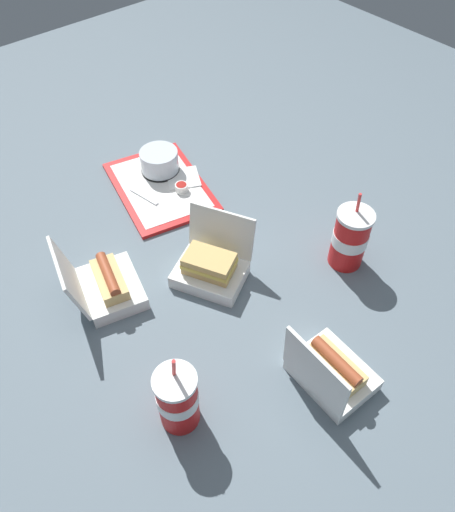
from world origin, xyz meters
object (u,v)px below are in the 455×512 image
(ketchup_cup, at_px, (181,187))
(clamshell_hotdog_right, at_px, (332,371))
(clamshell_hotdog_back, at_px, (106,285))
(plastic_fork, at_px, (144,197))
(soda_cup_right, at_px, (178,399))
(soda_cup_back, at_px, (350,238))
(food_tray, at_px, (160,187))
(clamshell_sandwich_center, at_px, (211,266))
(cake_container, at_px, (159,162))

(ketchup_cup, xyz_separation_m, clamshell_hotdog_right, (-0.72, 0.12, 0.01))
(clamshell_hotdog_back, bearing_deg, plastic_fork, -48.56)
(soda_cup_right, relative_size, soda_cup_back, 0.97)
(clamshell_hotdog_right, bearing_deg, plastic_fork, -1.28)
(food_tray, relative_size, clamshell_hotdog_right, 2.29)
(soda_cup_right, bearing_deg, plastic_fork, -27.70)
(food_tray, bearing_deg, ketchup_cup, -150.79)
(ketchup_cup, bearing_deg, soda_cup_right, 142.96)
(plastic_fork, height_order, soda_cup_back, soda_cup_back)
(food_tray, bearing_deg, plastic_fork, 101.51)
(clamshell_sandwich_center, xyz_separation_m, clamshell_hotdog_back, (0.13, 0.24, -0.00))
(ketchup_cup, distance_m, clamshell_hotdog_back, 0.43)
(plastic_fork, distance_m, soda_cup_right, 0.71)
(cake_container, distance_m, clamshell_sandwich_center, 0.46)
(ketchup_cup, xyz_separation_m, soda_cup_back, (-0.51, -0.18, 0.06))
(cake_container, xyz_separation_m, clamshell_hotdog_back, (-0.31, 0.39, -0.01))
(clamshell_hotdog_back, relative_size, soda_cup_right, 0.95)
(ketchup_cup, xyz_separation_m, soda_cup_right, (-0.58, 0.44, 0.06))
(clamshell_hotdog_back, bearing_deg, ketchup_cup, -63.24)
(ketchup_cup, xyz_separation_m, plastic_fork, (0.05, 0.11, -0.01))
(food_tray, distance_m, soda_cup_right, 0.76)
(cake_container, bearing_deg, soda_cup_back, -164.96)
(clamshell_sandwich_center, height_order, clamshell_hotdog_back, clamshell_hotdog_back)
(clamshell_hotdog_right, relative_size, soda_cup_back, 0.77)
(cake_container, bearing_deg, ketchup_cup, 176.97)
(soda_cup_right, bearing_deg, food_tray, -31.89)
(food_tray, height_order, clamshell_sandwich_center, clamshell_sandwich_center)
(food_tray, relative_size, plastic_fork, 3.81)
(cake_container, bearing_deg, clamshell_hotdog_right, 171.29)
(cake_container, relative_size, plastic_fork, 1.12)
(ketchup_cup, bearing_deg, clamshell_hotdog_right, 170.34)
(ketchup_cup, height_order, clamshell_sandwich_center, clamshell_sandwich_center)
(plastic_fork, relative_size, clamshell_sandwich_center, 0.47)
(soda_cup_back, bearing_deg, plastic_fork, 26.78)
(soda_cup_right, bearing_deg, ketchup_cup, -37.04)
(clamshell_hotdog_right, xyz_separation_m, clamshell_hotdog_back, (0.53, 0.26, 0.00))
(clamshell_sandwich_center, bearing_deg, plastic_fork, -5.29)
(clamshell_sandwich_center, bearing_deg, clamshell_hotdog_right, -177.65)
(food_tray, relative_size, ketchup_cup, 10.49)
(clamshell_hotdog_back, bearing_deg, soda_cup_right, 171.85)
(clamshell_hotdog_right, relative_size, clamshell_sandwich_center, 0.78)
(food_tray, distance_m, plastic_fork, 0.07)
(cake_container, distance_m, clamshell_hotdog_right, 0.86)
(soda_cup_back, bearing_deg, clamshell_hotdog_back, 60.28)
(soda_cup_right, bearing_deg, clamshell_hotdog_back, -8.15)
(food_tray, xyz_separation_m, clamshell_hotdog_back, (-0.26, 0.34, 0.03))
(clamshell_hotdog_back, bearing_deg, cake_container, -50.85)
(ketchup_cup, relative_size, plastic_fork, 0.36)
(clamshell_sandwich_center, height_order, soda_cup_right, soda_cup_right)
(soda_cup_back, bearing_deg, food_tray, 20.32)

